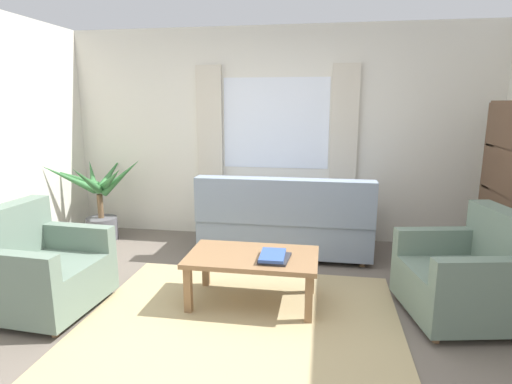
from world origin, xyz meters
TOP-DOWN VIEW (x-y plane):
  - ground_plane at (0.00, 0.00)m, footprint 6.24×6.24m
  - wall_back at (0.00, 2.26)m, footprint 5.32×0.12m
  - window_with_curtains at (0.00, 2.18)m, footprint 1.98×0.07m
  - area_rug at (0.00, 0.00)m, footprint 2.48×2.01m
  - couch at (0.20, 1.56)m, footprint 1.90×0.82m
  - armchair_left at (-1.69, -0.08)m, footprint 0.87×0.89m
  - armchair_right at (1.76, 0.34)m, footprint 0.97×0.98m
  - coffee_table at (0.03, 0.32)m, footprint 1.10×0.64m
  - book_stack_on_table at (0.22, 0.24)m, footprint 0.26×0.31m
  - potted_plant at (-2.13, 1.69)m, footprint 1.21×1.30m
  - bookshelf at (2.35, 1.17)m, footprint 0.30×0.94m

SIDE VIEW (x-z plane):
  - ground_plane at x=0.00m, z-range 0.00..0.00m
  - area_rug at x=0.00m, z-range 0.00..0.01m
  - armchair_left at x=-1.69m, z-range -0.09..0.79m
  - armchair_right at x=1.76m, z-range -0.09..0.79m
  - couch at x=0.20m, z-range -0.09..0.83m
  - coffee_table at x=0.03m, z-range 0.16..0.60m
  - book_stack_on_table at x=0.22m, z-range 0.44..0.49m
  - potted_plant at x=-2.13m, z-range -0.02..1.04m
  - bookshelf at x=2.35m, z-range -0.07..1.65m
  - wall_back at x=0.00m, z-range 0.00..2.60m
  - window_with_curtains at x=0.00m, z-range 0.75..2.15m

